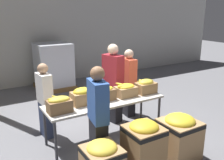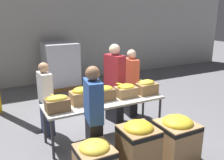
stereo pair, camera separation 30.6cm
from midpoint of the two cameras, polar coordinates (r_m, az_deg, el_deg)
The scene contains 15 objects.
ground_plane at distance 5.21m, azimuth -3.21°, elevation -12.80°, with size 30.00×30.00×0.00m, color slate.
wall_back at distance 8.77m, azimuth -17.36°, elevation 11.94°, with size 16.00×0.08×4.00m.
sorting_table at distance 4.91m, azimuth -3.34°, elevation -5.37°, with size 2.38×0.73×0.78m.
banana_box_0 at distance 4.42m, azimuth -13.91°, elevation -5.43°, with size 0.41×0.28×0.29m.
banana_box_1 at distance 4.70m, azimuth -8.70°, elevation -3.63°, with size 0.39×0.30×0.32m.
banana_box_2 at distance 4.89m, azimuth -3.77°, elevation -2.97°, with size 0.42×0.31×0.28m.
banana_box_3 at distance 5.08m, azimuth 1.44°, elevation -2.28°, with size 0.44×0.34×0.28m.
banana_box_4 at distance 5.30m, azimuth 6.12°, elevation -1.41°, with size 0.42×0.30×0.30m.
volunteer_0 at distance 5.14m, azimuth -16.69°, elevation -4.67°, with size 0.23×0.42×1.51m.
volunteer_1 at distance 4.01m, azimuth -5.40°, elevation -8.74°, with size 0.30×0.48×1.68m.
volunteer_2 at distance 5.93m, azimuth 2.30°, elevation -0.75°, with size 0.25×0.45×1.61m.
volunteer_3 at distance 5.58m, azimuth -1.36°, elevation -0.93°, with size 0.34×0.52×1.78m.
donation_bin_1 at distance 4.04m, azimuth 4.96°, elevation -14.57°, with size 0.54×0.54×0.86m.
donation_bin_2 at distance 4.50m, azimuth 13.14°, elevation -12.12°, with size 0.61×0.61×0.79m.
pallet_stack_0 at distance 8.26m, azimuth -14.23°, elevation 3.00°, with size 1.13×1.13×1.47m.
Camera 1 is at (-2.23, -3.99, 2.50)m, focal length 40.00 mm.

